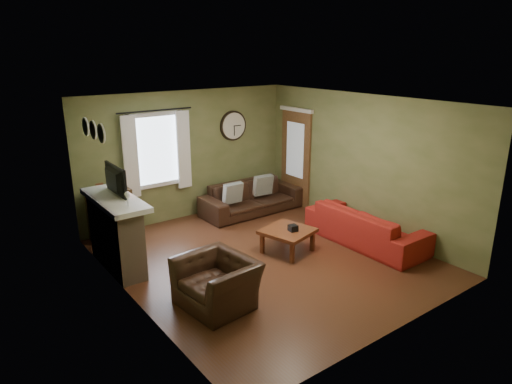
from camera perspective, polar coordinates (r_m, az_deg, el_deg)
floor at (r=7.77m, az=1.18°, el=-8.26°), size 4.60×5.20×0.00m
ceiling at (r=7.04m, az=1.31°, el=11.17°), size 4.60×5.20×0.00m
wall_left at (r=6.23m, az=-15.76°, el=-2.65°), size 0.00×5.20×2.60m
wall_right at (r=8.85m, az=13.12°, el=3.47°), size 0.00×5.20×2.60m
wall_back at (r=9.42m, az=-8.52°, el=4.58°), size 4.60×0.00×2.60m
wall_front at (r=5.59m, az=17.85°, el=-5.17°), size 4.60×0.00×2.60m
fireplace at (r=7.57m, az=-17.08°, el=-5.23°), size 0.40×1.40×1.10m
firebox at (r=7.72m, az=-15.59°, el=-6.65°), size 0.04×0.60×0.55m
mantel at (r=7.38m, az=-17.26°, el=-0.95°), size 0.58×1.60×0.08m
tv at (r=7.46m, az=-17.66°, el=0.94°), size 0.08×0.60×0.35m
tv_screen at (r=7.47m, az=-17.12°, el=1.46°), size 0.02×0.62×0.36m
medallion_left at (r=6.73m, az=-18.77°, el=6.95°), size 0.28×0.28×0.03m
medallion_mid at (r=7.06m, az=-19.68°, el=7.32°), size 0.28×0.28×0.03m
medallion_right at (r=7.39m, az=-20.51°, el=7.65°), size 0.28×0.28×0.03m
window_pane at (r=9.06m, az=-12.43°, el=5.14°), size 1.00×0.02×1.30m
curtain_rod at (r=8.84m, az=-12.48°, el=9.92°), size 0.03×0.03×1.50m
curtain_left at (r=8.77m, az=-15.40°, el=4.19°), size 0.28×0.04×1.55m
curtain_right at (r=9.21m, az=-9.03°, el=5.22°), size 0.28×0.04×1.55m
wall_clock at (r=9.83m, az=-2.82°, el=8.26°), size 0.64×0.06×0.64m
door at (r=10.14m, az=4.98°, el=4.18°), size 0.05×0.90×2.10m
bookshelf at (r=8.80m, az=-17.72°, el=-2.73°), size 0.77×0.33×0.92m
book at (r=8.70m, az=-18.71°, el=0.43°), size 0.24×0.26×0.02m
sofa_brown at (r=9.77m, az=-0.52°, el=-0.68°), size 2.22×0.87×0.65m
pillow_left at (r=9.87m, az=0.89°, el=0.87°), size 0.44×0.17×0.43m
pillow_right at (r=9.34m, az=-2.91°, el=-0.12°), size 0.42×0.13×0.42m
sofa_red at (r=8.45m, az=13.54°, el=-4.13°), size 0.88×2.26×0.66m
armchair at (r=6.35m, az=-4.91°, el=-11.20°), size 1.00×1.11×0.66m
coffee_table at (r=7.93m, az=3.96°, el=-6.09°), size 0.95×0.95×0.41m
tissue_box at (r=7.80m, az=4.63°, el=-4.97°), size 0.16×0.16×0.11m
wine_glass_a at (r=6.87m, az=-15.70°, el=-1.01°), size 0.06×0.06×0.18m
wine_glass_b at (r=6.89m, az=-15.78°, el=-0.84°), size 0.07×0.07×0.21m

